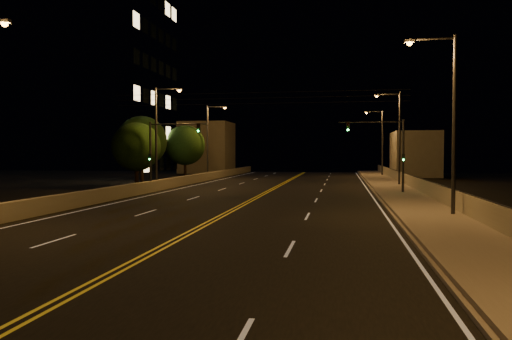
% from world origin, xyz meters
% --- Properties ---
extents(road, '(18.00, 120.00, 0.02)m').
position_xyz_m(road, '(0.00, 20.00, 0.01)').
color(road, black).
rests_on(road, ground).
extents(sidewalk, '(3.60, 120.00, 0.30)m').
position_xyz_m(sidewalk, '(10.80, 20.00, 0.15)').
color(sidewalk, gray).
rests_on(sidewalk, ground).
extents(curb, '(0.14, 120.00, 0.15)m').
position_xyz_m(curb, '(8.93, 20.00, 0.07)').
color(curb, gray).
rests_on(curb, ground).
extents(parapet_wall, '(0.30, 120.00, 1.00)m').
position_xyz_m(parapet_wall, '(12.45, 20.00, 0.80)').
color(parapet_wall, gray).
rests_on(parapet_wall, sidewalk).
extents(jersey_barrier, '(0.45, 120.00, 0.96)m').
position_xyz_m(jersey_barrier, '(-9.83, 20.00, 0.48)').
color(jersey_barrier, gray).
rests_on(jersey_barrier, ground).
extents(distant_building_right, '(6.00, 10.00, 6.34)m').
position_xyz_m(distant_building_right, '(16.50, 66.94, 3.17)').
color(distant_building_right, gray).
rests_on(distant_building_right, ground).
extents(distant_building_left, '(8.00, 8.00, 8.45)m').
position_xyz_m(distant_building_left, '(-16.00, 74.15, 4.22)').
color(distant_building_left, gray).
rests_on(distant_building_left, ground).
extents(parapet_rail, '(0.06, 120.00, 0.06)m').
position_xyz_m(parapet_rail, '(12.45, 20.00, 1.33)').
color(parapet_rail, black).
rests_on(parapet_rail, parapet_wall).
extents(lane_markings, '(17.32, 116.00, 0.00)m').
position_xyz_m(lane_markings, '(0.00, 19.93, 0.02)').
color(lane_markings, silver).
rests_on(lane_markings, road).
extents(streetlight_1, '(2.55, 0.28, 9.22)m').
position_xyz_m(streetlight_1, '(11.52, 19.44, 5.32)').
color(streetlight_1, '#2D2D33').
rests_on(streetlight_1, ground).
extents(streetlight_2, '(2.55, 0.28, 9.22)m').
position_xyz_m(streetlight_2, '(11.52, 43.28, 5.32)').
color(streetlight_2, '#2D2D33').
rests_on(streetlight_2, ground).
extents(streetlight_3, '(2.55, 0.28, 9.22)m').
position_xyz_m(streetlight_3, '(11.52, 64.15, 5.32)').
color(streetlight_3, '#2D2D33').
rests_on(streetlight_3, ground).
extents(streetlight_5, '(2.55, 0.28, 9.22)m').
position_xyz_m(streetlight_5, '(-9.92, 35.89, 5.32)').
color(streetlight_5, '#2D2D33').
rests_on(streetlight_5, ground).
extents(streetlight_6, '(2.55, 0.28, 9.22)m').
position_xyz_m(streetlight_6, '(-9.92, 53.33, 5.32)').
color(streetlight_6, '#2D2D33').
rests_on(streetlight_6, ground).
extents(traffic_signal_right, '(5.11, 0.31, 5.98)m').
position_xyz_m(traffic_signal_right, '(9.99, 33.50, 3.80)').
color(traffic_signal_right, '#2D2D33').
rests_on(traffic_signal_right, ground).
extents(traffic_signal_left, '(5.11, 0.31, 5.98)m').
position_xyz_m(traffic_signal_left, '(-8.79, 33.50, 3.80)').
color(traffic_signal_left, '#2D2D33').
rests_on(traffic_signal_left, ground).
extents(overhead_wires, '(22.00, 0.03, 0.83)m').
position_xyz_m(overhead_wires, '(0.00, 29.50, 7.40)').
color(overhead_wires, black).
extents(building_tower, '(24.00, 15.00, 31.95)m').
position_xyz_m(building_tower, '(-27.09, 49.08, 15.40)').
color(building_tower, gray).
rests_on(building_tower, ground).
extents(tree_0, '(4.61, 4.61, 6.25)m').
position_xyz_m(tree_0, '(-12.90, 37.78, 3.93)').
color(tree_0, black).
rests_on(tree_0, ground).
extents(tree_1, '(5.41, 5.41, 7.33)m').
position_xyz_m(tree_1, '(-14.98, 44.05, 4.62)').
color(tree_1, black).
rests_on(tree_1, ground).
extents(tree_2, '(5.06, 5.06, 6.86)m').
position_xyz_m(tree_2, '(-13.31, 53.92, 4.32)').
color(tree_2, black).
rests_on(tree_2, ground).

